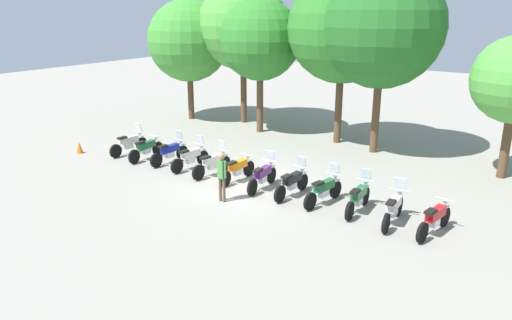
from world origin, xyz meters
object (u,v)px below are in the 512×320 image
at_px(motorcycle_4, 212,163).
at_px(tree_3, 343,28).
at_px(motorcycle_3, 191,157).
at_px(tree_0, 189,41).
at_px(motorcycle_6, 263,176).
at_px(tree_2, 260,40).
at_px(motorcycle_2, 170,152).
at_px(motorcycle_8, 324,190).
at_px(motorcycle_11, 435,219).
at_px(tree_1, 243,25).
at_px(motorcycle_5, 238,169).
at_px(traffic_cone, 79,148).
at_px(motorcycle_0, 129,143).
at_px(motorcycle_1, 146,148).
at_px(motorcycle_9, 358,197).
at_px(motorcycle_10, 393,208).
at_px(person_0, 222,173).
at_px(tree_4, 383,27).
at_px(motorcycle_7, 292,182).

relative_size(motorcycle_4, tree_3, 0.26).
height_order(motorcycle_3, tree_0, tree_0).
height_order(motorcycle_6, tree_2, tree_2).
bearing_deg(motorcycle_2, motorcycle_3, -91.03).
height_order(motorcycle_8, motorcycle_11, motorcycle_8).
relative_size(motorcycle_6, motorcycle_8, 1.00).
bearing_deg(tree_1, motorcycle_2, -77.40).
xyz_separation_m(motorcycle_6, motorcycle_8, (2.59, -0.04, 0.00)).
bearing_deg(tree_3, motorcycle_5, -96.35).
xyz_separation_m(motorcycle_6, tree_3, (-0.44, 7.72, 5.15)).
bearing_deg(motorcycle_4, motorcycle_8, -87.36).
relative_size(motorcycle_11, tree_3, 0.26).
bearing_deg(motorcycle_6, motorcycle_8, -95.80).
bearing_deg(traffic_cone, motorcycle_0, 31.37).
bearing_deg(traffic_cone, motorcycle_1, 18.17).
relative_size(motorcycle_3, motorcycle_5, 1.00).
distance_m(motorcycle_9, tree_3, 10.27).
bearing_deg(motorcycle_9, traffic_cone, 90.69).
bearing_deg(motorcycle_10, motorcycle_8, 80.40).
xyz_separation_m(motorcycle_9, person_0, (-4.38, -1.82, 0.55)).
bearing_deg(motorcycle_3, motorcycle_9, -88.78).
bearing_deg(motorcycle_11, traffic_cone, 101.75).
xyz_separation_m(motorcycle_0, motorcycle_2, (2.58, 0.01, 0.00)).
xyz_separation_m(person_0, tree_0, (-9.77, 9.67, 3.63)).
distance_m(tree_1, tree_3, 6.68).
xyz_separation_m(motorcycle_0, motorcycle_6, (7.74, -0.41, 0.00)).
bearing_deg(traffic_cone, tree_4, 34.50).
distance_m(motorcycle_4, motorcycle_6, 2.58).
bearing_deg(person_0, tree_4, -11.75).
relative_size(motorcycle_3, motorcycle_6, 1.00).
height_order(motorcycle_5, tree_0, tree_0).
distance_m(motorcycle_8, tree_2, 11.48).
bearing_deg(motorcycle_6, motorcycle_5, 78.10).
distance_m(motorcycle_6, motorcycle_10, 5.17).
xyz_separation_m(motorcycle_2, tree_2, (0.21, 6.97, 4.45)).
distance_m(motorcycle_1, tree_3, 10.88).
bearing_deg(motorcycle_2, traffic_cone, 108.66).
distance_m(motorcycle_3, tree_2, 8.43).
xyz_separation_m(motorcycle_3, motorcycle_6, (3.86, -0.32, 0.00)).
relative_size(motorcycle_11, tree_2, 0.30).
xyz_separation_m(motorcycle_11, tree_2, (-11.41, 7.76, 4.46)).
height_order(motorcycle_2, tree_2, tree_2).
height_order(tree_0, tree_3, tree_3).
height_order(motorcycle_2, motorcycle_8, same).
bearing_deg(tree_0, motorcycle_6, -37.19).
xyz_separation_m(motorcycle_2, motorcycle_8, (7.74, -0.46, 0.00)).
bearing_deg(tree_1, tree_0, -162.57).
bearing_deg(motorcycle_5, traffic_cone, 98.72).
distance_m(motorcycle_3, traffic_cone, 6.04).
bearing_deg(motorcycle_7, motorcycle_2, 89.06).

